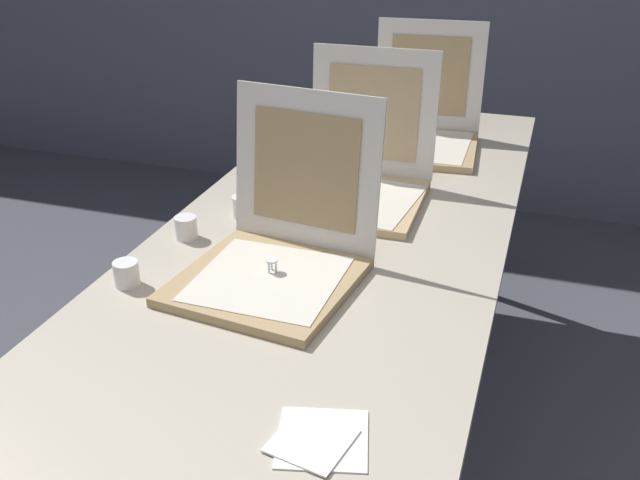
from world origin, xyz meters
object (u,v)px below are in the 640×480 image
(napkin_pile, at_px, (318,439))
(table, at_px, (334,247))
(pizza_box_front, at_px, (276,255))
(cup_white_mid, at_px, (243,206))
(pizza_box_middle, at_px, (359,180))
(cup_white_near_left, at_px, (126,274))
(pizza_box_back, at_px, (421,131))
(cup_white_far, at_px, (303,160))
(cup_white_near_center, at_px, (186,228))

(napkin_pile, bearing_deg, table, 105.37)
(pizza_box_front, distance_m, cup_white_mid, 0.34)
(pizza_box_middle, relative_size, napkin_pile, 2.31)
(cup_white_near_left, height_order, cup_white_mid, same)
(pizza_box_front, relative_size, pizza_box_back, 1.07)
(pizza_box_middle, relative_size, cup_white_mid, 7.07)
(cup_white_mid, bearing_deg, pizza_box_middle, 39.42)
(cup_white_near_left, relative_size, cup_white_far, 1.00)
(pizza_box_middle, height_order, cup_white_far, pizza_box_middle)
(table, xyz_separation_m, cup_white_near_left, (-0.35, -0.41, 0.08))
(cup_white_far, bearing_deg, cup_white_near_left, -99.17)
(napkin_pile, bearing_deg, pizza_box_front, 118.48)
(cup_white_near_left, bearing_deg, table, 49.21)
(pizza_box_back, height_order, cup_white_near_left, pizza_box_back)
(pizza_box_middle, xyz_separation_m, pizza_box_back, (0.08, 0.49, -0.00))
(table, relative_size, cup_white_far, 41.20)
(cup_white_near_center, bearing_deg, table, 24.68)
(pizza_box_front, distance_m, napkin_pile, 0.54)
(cup_white_near_left, distance_m, napkin_pile, 0.65)
(pizza_box_middle, bearing_deg, cup_white_mid, -141.53)
(cup_white_far, bearing_deg, napkin_pile, -69.37)
(cup_white_near_center, bearing_deg, cup_white_mid, 63.68)
(cup_white_near_center, relative_size, cup_white_near_left, 1.00)
(cup_white_near_left, xyz_separation_m, napkin_pile, (0.55, -0.34, -0.03))
(cup_white_near_left, relative_size, cup_white_mid, 1.00)
(pizza_box_front, bearing_deg, pizza_box_back, 88.84)
(cup_white_near_center, distance_m, cup_white_far, 0.56)
(pizza_box_back, relative_size, cup_white_near_left, 7.35)
(cup_white_near_left, bearing_deg, cup_white_mid, 77.25)
(cup_white_mid, bearing_deg, cup_white_near_left, -102.75)
(pizza_box_front, bearing_deg, cup_white_mid, 132.99)
(table, xyz_separation_m, cup_white_near_center, (-0.34, -0.15, 0.08))
(cup_white_near_left, xyz_separation_m, cup_white_mid, (0.09, 0.41, 0.00))
(pizza_box_middle, bearing_deg, napkin_pile, -79.16)
(cup_white_far, xyz_separation_m, cup_white_mid, (-0.03, -0.38, 0.00))
(napkin_pile, bearing_deg, cup_white_near_center, 132.66)
(pizza_box_middle, xyz_separation_m, cup_white_mid, (-0.26, -0.21, -0.03))
(pizza_box_middle, bearing_deg, cup_white_far, 142.28)
(cup_white_mid, bearing_deg, pizza_box_front, -53.65)
(cup_white_far, height_order, cup_white_mid, same)
(table, height_order, pizza_box_back, pizza_box_back)
(cup_white_near_center, distance_m, cup_white_mid, 0.18)
(cup_white_far, xyz_separation_m, napkin_pile, (0.43, -1.13, -0.03))
(pizza_box_front, xyz_separation_m, cup_white_near_center, (-0.28, 0.11, -0.03))
(pizza_box_front, relative_size, cup_white_near_center, 7.88)
(pizza_box_back, height_order, cup_white_near_center, pizza_box_back)
(table, xyz_separation_m, pizza_box_middle, (0.00, 0.22, 0.10))
(pizza_box_back, height_order, napkin_pile, pizza_box_back)
(cup_white_near_center, height_order, cup_white_mid, same)
(cup_white_far, relative_size, napkin_pile, 0.33)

